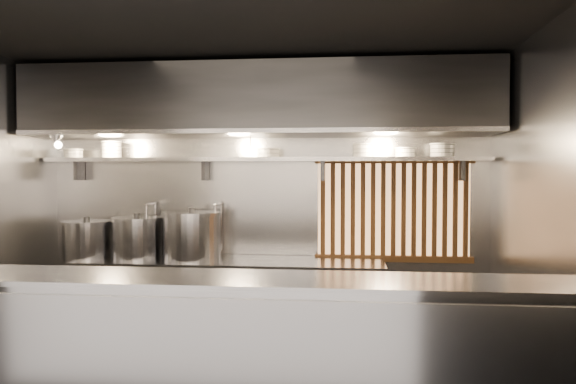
% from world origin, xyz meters
% --- Properties ---
extents(ceiling, '(4.50, 4.50, 0.00)m').
position_xyz_m(ceiling, '(0.00, 0.00, 2.80)').
color(ceiling, black).
rests_on(ceiling, wall_back).
extents(wall_back, '(4.50, 0.00, 4.50)m').
position_xyz_m(wall_back, '(0.00, 1.50, 1.40)').
color(wall_back, gray).
rests_on(wall_back, floor).
extents(wall_right, '(0.00, 3.00, 3.00)m').
position_xyz_m(wall_right, '(2.25, 0.00, 1.40)').
color(wall_right, gray).
rests_on(wall_right, floor).
extents(serving_counter, '(4.50, 0.56, 1.13)m').
position_xyz_m(serving_counter, '(0.00, -0.96, 0.57)').
color(serving_counter, '#99999E').
rests_on(serving_counter, floor).
extents(cooking_bench, '(3.00, 0.70, 0.90)m').
position_xyz_m(cooking_bench, '(-0.30, 1.13, 0.45)').
color(cooking_bench, '#99999E').
rests_on(cooking_bench, floor).
extents(bowl_shelf, '(4.40, 0.34, 0.04)m').
position_xyz_m(bowl_shelf, '(0.00, 1.32, 1.88)').
color(bowl_shelf, '#99999E').
rests_on(bowl_shelf, wall_back).
extents(exhaust_hood, '(4.40, 0.81, 0.65)m').
position_xyz_m(exhaust_hood, '(0.00, 1.10, 2.42)').
color(exhaust_hood, '#2D2D30').
rests_on(exhaust_hood, ceiling).
extents(wood_screen, '(1.56, 0.09, 1.04)m').
position_xyz_m(wood_screen, '(1.30, 1.45, 1.38)').
color(wood_screen, '#F1AF6C').
rests_on(wood_screen, wall_back).
extents(faucet_left, '(0.04, 0.30, 0.50)m').
position_xyz_m(faucet_left, '(-1.15, 1.37, 1.31)').
color(faucet_left, silver).
rests_on(faucet_left, wall_back).
extents(faucet_right, '(0.04, 0.30, 0.50)m').
position_xyz_m(faucet_right, '(-0.45, 1.37, 1.31)').
color(faucet_right, silver).
rests_on(faucet_right, wall_back).
extents(heat_lamp, '(0.25, 0.35, 0.20)m').
position_xyz_m(heat_lamp, '(-1.90, 0.85, 2.07)').
color(heat_lamp, '#99999E').
rests_on(heat_lamp, exhaust_hood).
extents(pendant_bulb, '(0.09, 0.09, 0.19)m').
position_xyz_m(pendant_bulb, '(-0.10, 1.20, 1.96)').
color(pendant_bulb, '#2D2D30').
rests_on(pendant_bulb, exhaust_hood).
extents(stock_pot_left, '(0.63, 0.63, 0.41)m').
position_xyz_m(stock_pot_left, '(-1.74, 1.12, 1.09)').
color(stock_pot_left, '#99999E').
rests_on(stock_pot_left, cooking_bench).
extents(stock_pot_mid, '(0.67, 0.67, 0.45)m').
position_xyz_m(stock_pot_mid, '(-1.23, 1.14, 1.11)').
color(stock_pot_mid, '#99999E').
rests_on(stock_pot_mid, cooking_bench).
extents(stock_pot_right, '(0.72, 0.72, 0.50)m').
position_xyz_m(stock_pot_right, '(-0.67, 1.14, 1.13)').
color(stock_pot_right, '#99999E').
rests_on(stock_pot_right, cooking_bench).
extents(bowl_stack_0, '(0.20, 0.20, 0.09)m').
position_xyz_m(bowl_stack_0, '(-1.97, 1.32, 1.95)').
color(bowl_stack_0, silver).
rests_on(bowl_stack_0, bowl_shelf).
extents(bowl_stack_1, '(0.21, 0.21, 0.17)m').
position_xyz_m(bowl_stack_1, '(-1.56, 1.32, 1.98)').
color(bowl_stack_1, silver).
rests_on(bowl_stack_1, bowl_shelf).
extents(bowl_stack_2, '(0.24, 0.24, 0.09)m').
position_xyz_m(bowl_stack_2, '(0.06, 1.32, 1.95)').
color(bowl_stack_2, silver).
rests_on(bowl_stack_2, bowl_shelf).
extents(bowl_stack_3, '(0.21, 0.21, 0.13)m').
position_xyz_m(bowl_stack_3, '(1.00, 1.32, 1.97)').
color(bowl_stack_3, silver).
rests_on(bowl_stack_3, bowl_shelf).
extents(bowl_stack_4, '(0.21, 0.21, 0.09)m').
position_xyz_m(bowl_stack_4, '(1.40, 1.32, 1.95)').
color(bowl_stack_4, silver).
rests_on(bowl_stack_4, bowl_shelf).
extents(bowl_stack_5, '(0.25, 0.25, 0.13)m').
position_xyz_m(bowl_stack_5, '(1.75, 1.32, 1.97)').
color(bowl_stack_5, silver).
rests_on(bowl_stack_5, bowl_shelf).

